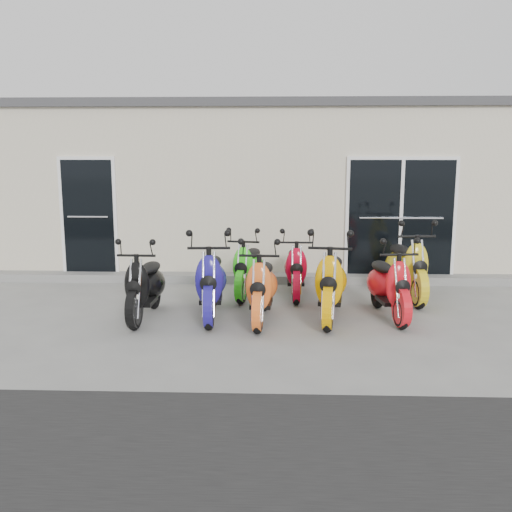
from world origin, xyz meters
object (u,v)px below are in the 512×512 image
(scooter_front_blue, at_px, (211,272))
(scooter_front_red, at_px, (389,276))
(scooter_back_green, at_px, (248,260))
(scooter_back_yellow, at_px, (407,258))
(scooter_front_orange_b, at_px, (331,273))
(scooter_back_red, at_px, (296,261))
(scooter_front_black, at_px, (145,277))
(scooter_front_orange_a, at_px, (262,278))

(scooter_front_blue, bearing_deg, scooter_front_red, -2.12)
(scooter_back_green, xyz_separation_m, scooter_back_yellow, (2.60, -0.10, 0.08))
(scooter_front_orange_b, height_order, scooter_back_green, scooter_front_orange_b)
(scooter_back_red, xyz_separation_m, scooter_back_yellow, (1.81, -0.11, 0.08))
(scooter_front_orange_b, distance_m, scooter_back_green, 1.82)
(scooter_front_black, height_order, scooter_front_red, scooter_front_red)
(scooter_front_orange_a, height_order, scooter_back_yellow, scooter_back_yellow)
(scooter_back_green, bearing_deg, scooter_front_orange_b, -37.70)
(scooter_front_orange_a, bearing_deg, scooter_front_orange_b, 11.46)
(scooter_back_green, relative_size, scooter_back_red, 1.01)
(scooter_back_green, xyz_separation_m, scooter_back_red, (0.80, 0.01, -0.01))
(scooter_front_blue, xyz_separation_m, scooter_front_orange_b, (1.73, -0.03, 0.01))
(scooter_front_orange_a, distance_m, scooter_back_red, 1.56)
(scooter_front_orange_a, bearing_deg, scooter_back_green, 103.75)
(scooter_front_black, xyz_separation_m, scooter_back_yellow, (4.02, 1.29, 0.06))
(scooter_front_black, distance_m, scooter_front_blue, 0.95)
(scooter_front_black, bearing_deg, scooter_front_red, 4.67)
(scooter_front_orange_b, xyz_separation_m, scooter_back_yellow, (1.35, 1.22, -0.00))
(scooter_back_red, bearing_deg, scooter_back_yellow, -2.83)
(scooter_front_blue, relative_size, scooter_front_red, 1.09)
(scooter_back_red, relative_size, scooter_back_yellow, 0.88)
(scooter_back_red, bearing_deg, scooter_front_orange_a, -109.19)
(scooter_front_red, bearing_deg, scooter_back_red, 129.71)
(scooter_front_orange_a, distance_m, scooter_front_red, 1.85)
(scooter_front_orange_b, distance_m, scooter_back_red, 1.41)
(scooter_back_red, bearing_deg, scooter_front_black, -147.10)
(scooter_back_red, distance_m, scooter_back_yellow, 1.81)
(scooter_front_black, distance_m, scooter_back_red, 2.62)
(scooter_front_black, height_order, scooter_front_blue, scooter_front_blue)
(scooter_back_green, bearing_deg, scooter_front_blue, -101.55)
(scooter_front_orange_a, relative_size, scooter_back_green, 1.04)
(scooter_front_orange_b, bearing_deg, scooter_back_red, 117.38)
(scooter_front_orange_b, height_order, scooter_back_yellow, scooter_front_orange_b)
(scooter_front_red, relative_size, scooter_back_green, 1.02)
(scooter_front_black, height_order, scooter_back_red, scooter_front_black)
(scooter_front_red, distance_m, scooter_back_yellow, 1.22)
(scooter_front_black, relative_size, scooter_front_red, 1.00)
(scooter_front_orange_a, xyz_separation_m, scooter_back_red, (0.53, 1.47, -0.03))
(scooter_front_blue, distance_m, scooter_front_orange_b, 1.73)
(scooter_front_orange_a, xyz_separation_m, scooter_front_red, (1.84, 0.24, -0.01))
(scooter_front_orange_a, xyz_separation_m, scooter_back_yellow, (2.34, 1.36, 0.05))
(scooter_back_green, bearing_deg, scooter_front_orange_a, -70.90)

